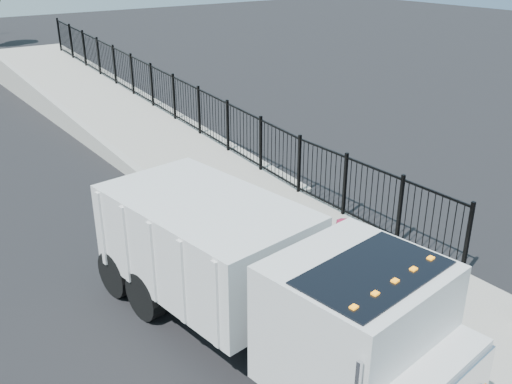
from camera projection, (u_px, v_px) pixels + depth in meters
ground at (290, 289)px, 12.99m from camera, size 120.00×120.00×0.00m
sidewalk at (416, 299)px, 12.51m from camera, size 3.55×12.00×0.12m
curb at (353, 330)px, 11.47m from camera, size 0.30×12.00×0.16m
ramp at (107, 117)px, 26.04m from camera, size 3.95×24.06×3.19m
iron_fence at (175, 112)px, 23.47m from camera, size 0.10×28.00×1.80m
truck at (266, 279)px, 10.48m from camera, size 3.56×8.32×2.76m
worker at (342, 255)px, 12.36m from camera, size 0.64×0.76×1.79m
debris at (462, 340)px, 11.06m from camera, size 0.31×0.31×0.08m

